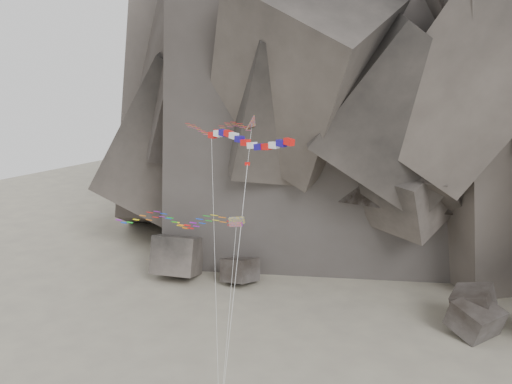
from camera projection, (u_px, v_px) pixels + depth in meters
The scene contains 6 objects.
headland at pixel (416, 30), 110.01m from camera, with size 110.00×70.00×84.00m, color #595049, non-canonical shape.
boulder_field at pixel (364, 295), 83.12m from camera, with size 74.54×17.57×8.31m.
delta_kite at pixel (214, 128), 60.83m from camera, with size 11.67×11.49×29.00m.
banner_kite at pixel (247, 141), 50.91m from camera, with size 10.66×5.96×27.86m.
parafoil_kite at pixel (170, 219), 56.98m from camera, with size 15.82×4.32×19.92m.
pennant_kite at pixel (240, 235), 55.33m from camera, with size 1.42×7.68×24.45m.
Camera 1 is at (27.64, -45.00, 34.82)m, focal length 40.00 mm.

